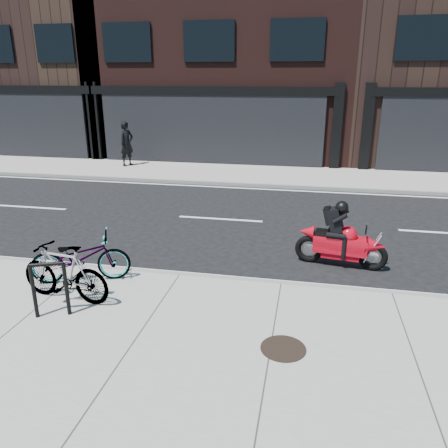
% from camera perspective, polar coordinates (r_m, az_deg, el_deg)
% --- Properties ---
extents(ground, '(120.00, 120.00, 0.00)m').
position_cam_1_polar(ground, '(10.54, -2.69, -2.69)').
color(ground, black).
rests_on(ground, ground).
extents(sidewalk_near, '(60.00, 6.00, 0.13)m').
position_cam_1_polar(sidewalk_near, '(6.36, -14.07, -18.49)').
color(sidewalk_near, gray).
rests_on(sidewalk_near, ground).
extents(sidewalk_far, '(60.00, 3.50, 0.13)m').
position_cam_1_polar(sidewalk_far, '(17.83, 3.28, 6.51)').
color(sidewalk_far, gray).
rests_on(sidewalk_far, ground).
extents(building_midwest, '(10.00, 10.00, 12.00)m').
position_cam_1_polar(building_midwest, '(28.07, -21.29, 22.03)').
color(building_midwest, black).
rests_on(building_midwest, ground).
extents(building_center, '(12.00, 10.00, 14.50)m').
position_cam_1_polar(building_center, '(24.64, 0.94, 26.73)').
color(building_center, black).
rests_on(building_center, ground).
extents(bike_rack, '(0.53, 0.25, 0.95)m').
position_cam_1_polar(bike_rack, '(7.59, -21.84, -7.39)').
color(bike_rack, black).
rests_on(bike_rack, sidewalk_near).
extents(bicycle_front, '(1.95, 1.25, 0.97)m').
position_cam_1_polar(bicycle_front, '(8.68, -18.23, -4.16)').
color(bicycle_front, gray).
rests_on(bicycle_front, sidewalk_near).
extents(bicycle_rear, '(1.78, 0.72, 1.04)m').
position_cam_1_polar(bicycle_rear, '(8.04, -20.11, -5.96)').
color(bicycle_rear, gray).
rests_on(bicycle_rear, sidewalk_near).
extents(motorcycle, '(1.92, 0.65, 1.44)m').
position_cam_1_polar(motorcycle, '(9.49, 15.55, -2.10)').
color(motorcycle, black).
rests_on(motorcycle, ground).
extents(pedestrian, '(0.70, 0.82, 1.90)m').
position_cam_1_polar(pedestrian, '(19.56, -12.60, 10.22)').
color(pedestrian, black).
rests_on(pedestrian, sidewalk_far).
extents(manhole_cover, '(0.74, 0.74, 0.02)m').
position_cam_1_polar(manhole_cover, '(6.59, 7.74, -15.80)').
color(manhole_cover, black).
rests_on(manhole_cover, sidewalk_near).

